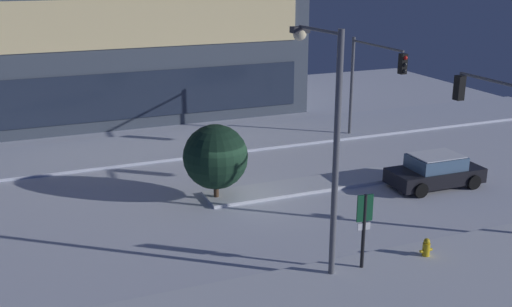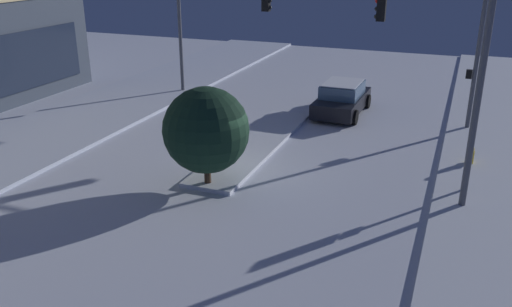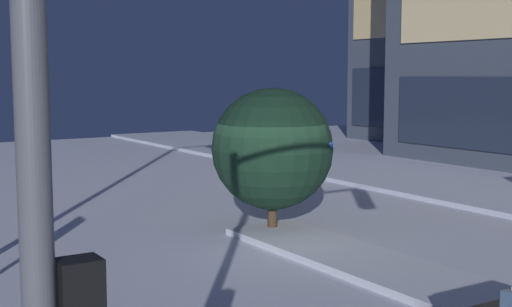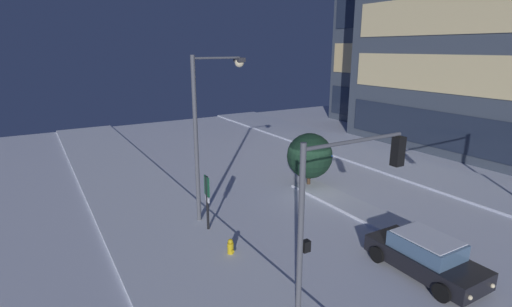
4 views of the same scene
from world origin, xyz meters
The scene contains 11 objects.
ground centered at (0.00, 0.00, 0.00)m, with size 52.00×52.00×0.00m, color silver.
curb_strip_near centered at (0.00, -8.95, 0.07)m, with size 52.00×5.20×0.14m, color silver.
curb_strip_far centered at (0.00, 8.95, 0.07)m, with size 52.00×5.20×0.14m, color silver.
median_strip centered at (3.47, 0.47, 0.07)m, with size 9.00×1.80×0.14m, color silver.
car_near centered at (9.07, -1.62, 0.71)m, with size 4.40×2.13×1.49m.
traffic_light_corner_near_right centered at (8.61, -5.44, 3.90)m, with size 0.32×4.37×5.65m.
traffic_light_corner_far_right centered at (9.81, 5.06, 4.05)m, with size 0.32×5.09×5.72m.
street_lamp_arched centered at (0.67, -6.49, 5.12)m, with size 0.56×2.70×7.90m.
fire_hydrant centered at (4.30, -7.33, 0.37)m, with size 0.48×0.26×0.78m.
parking_info_sign centered at (1.83, -7.22, 1.72)m, with size 0.55×0.12×2.69m.
decorated_tree_median centered at (-0.60, 0.54, 1.92)m, with size 2.74×2.76×3.30m.
Camera 1 is at (-8.09, -22.48, 9.72)m, focal length 42.57 mm.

